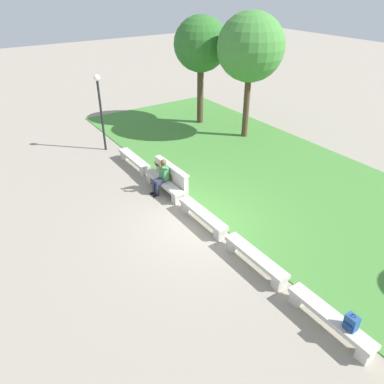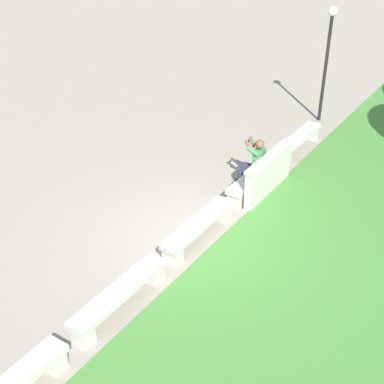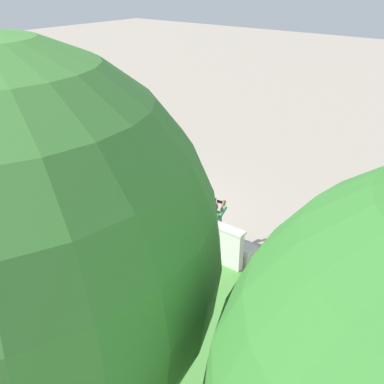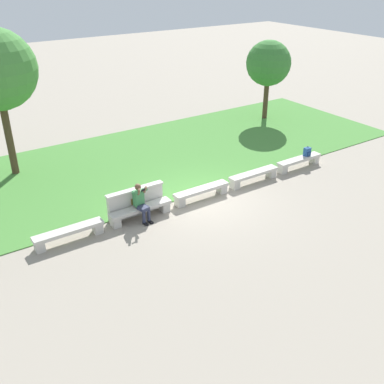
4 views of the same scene
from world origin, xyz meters
TOP-DOWN VIEW (x-y plane):
  - ground_plane at (0.00, 0.00)m, footprint 80.00×80.00m
  - grass_strip at (0.00, 4.38)m, footprint 24.47×8.00m
  - bench_main at (-5.10, 0.00)m, footprint 2.26×0.40m
  - bench_near at (-2.55, 0.00)m, footprint 2.26×0.40m
  - bench_mid at (0.00, 0.00)m, footprint 2.26×0.40m
  - bench_far at (2.55, 0.00)m, footprint 2.26×0.40m
  - bench_end at (5.10, 0.00)m, footprint 2.26×0.40m
  - backrest_wall_with_plaque at (-2.55, 0.34)m, footprint 2.13×0.24m
  - person_photographer at (-2.57, -0.08)m, footprint 0.50×0.75m
  - backpack at (5.57, 0.02)m, footprint 0.28×0.24m
  - tree_behind_wall at (-8.09, 5.49)m, footprint 2.75×2.75m
  - tree_left_background at (-5.16, 6.20)m, footprint 3.10×3.10m
  - lamp_post at (-7.50, -0.33)m, footprint 0.28×0.28m

SIDE VIEW (x-z plane):
  - ground_plane at x=0.00m, z-range 0.00..0.00m
  - grass_strip at x=0.00m, z-range 0.00..0.03m
  - bench_main at x=-5.10m, z-range 0.08..0.53m
  - bench_near at x=-2.55m, z-range 0.08..0.53m
  - bench_mid at x=0.00m, z-range 0.08..0.53m
  - bench_far at x=2.55m, z-range 0.08..0.53m
  - bench_end at x=5.10m, z-range 0.08..0.53m
  - backrest_wall_with_plaque at x=-2.55m, z-range 0.01..1.02m
  - backpack at x=5.57m, z-range 0.41..0.84m
  - person_photographer at x=-2.57m, z-range 0.08..1.40m
  - lamp_post at x=-7.50m, z-range 0.57..4.04m
  - tree_behind_wall at x=-8.09m, z-range 1.33..6.83m
  - tree_left_background at x=-5.16m, z-range 1.35..7.21m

